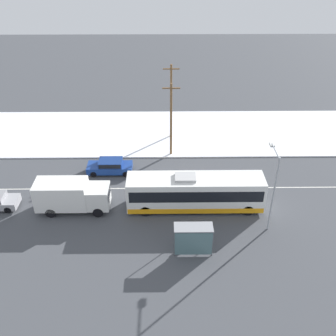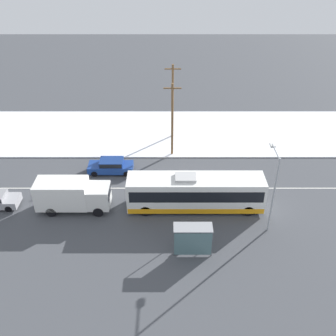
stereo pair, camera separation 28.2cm
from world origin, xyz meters
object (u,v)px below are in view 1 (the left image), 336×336
object	(u,v)px
box_truck	(71,195)
pedestrian_at_stop	(198,229)
bus_shelter	(193,237)
utility_pole_snowlot	(171,101)
sedan_car	(110,166)
city_bus	(195,192)
utility_pole_roadside	(171,119)
streetlamp	(273,181)

from	to	relation	value
box_truck	pedestrian_at_stop	bearing A→B (deg)	-20.00
bus_shelter	utility_pole_snowlot	xyz separation A→B (m)	(-1.36, 19.33, 2.88)
sedan_car	pedestrian_at_stop	size ratio (longest dim) A/B	2.65
utility_pole_snowlot	sedan_car	bearing A→B (deg)	-128.92
city_bus	utility_pole_roadside	xyz separation A→B (m)	(-1.96, 9.35, 2.63)
city_bus	box_truck	distance (m)	10.86
pedestrian_at_stop	streetlamp	bearing A→B (deg)	15.94
pedestrian_at_stop	city_bus	bearing A→B (deg)	89.61
utility_pole_snowlot	bus_shelter	bearing A→B (deg)	-85.97
box_truck	utility_pole_snowlot	distance (m)	16.74
pedestrian_at_stop	utility_pole_roadside	bearing A→B (deg)	98.14
box_truck	sedan_car	distance (m)	6.64
utility_pole_roadside	utility_pole_snowlot	xyz separation A→B (m)	(0.08, 4.24, 0.29)
city_bus	bus_shelter	size ratio (longest dim) A/B	4.04
box_truck	bus_shelter	size ratio (longest dim) A/B	2.16
city_bus	utility_pole_roadside	world-z (taller)	utility_pole_roadside
pedestrian_at_stop	bus_shelter	bearing A→B (deg)	-107.54
city_bus	bus_shelter	distance (m)	5.76
city_bus	sedan_car	size ratio (longest dim) A/B	2.64
streetlamp	utility_pole_roadside	xyz separation A→B (m)	(-7.85, 11.83, -0.18)
sedan_car	bus_shelter	xyz separation A→B (m)	(7.66, -11.53, 0.88)
sedan_car	streetlamp	distance (m)	16.73
pedestrian_at_stop	streetlamp	distance (m)	7.03
pedestrian_at_stop	streetlamp	world-z (taller)	streetlamp
box_truck	pedestrian_at_stop	size ratio (longest dim) A/B	3.74
utility_pole_roadside	pedestrian_at_stop	bearing A→B (deg)	-81.86
city_bus	sedan_car	xyz separation A→B (m)	(-8.18, 5.79, -0.84)
city_bus	utility_pole_snowlot	size ratio (longest dim) A/B	1.36
bus_shelter	streetlamp	bearing A→B (deg)	26.92
bus_shelter	utility_pole_snowlot	distance (m)	19.59
city_bus	utility_pole_snowlot	xyz separation A→B (m)	(-1.89, 13.60, 2.92)
streetlamp	utility_pole_snowlot	distance (m)	17.85
streetlamp	sedan_car	bearing A→B (deg)	149.55
box_truck	bus_shelter	world-z (taller)	box_truck
utility_pole_snowlot	pedestrian_at_stop	bearing A→B (deg)	-84.03
box_truck	utility_pole_roadside	xyz separation A→B (m)	(8.90, 9.58, 2.67)
pedestrian_at_stop	utility_pole_snowlot	bearing A→B (deg)	95.97
bus_shelter	utility_pole_snowlot	bearing A→B (deg)	94.03
sedan_car	utility_pole_snowlot	world-z (taller)	utility_pole_snowlot
utility_pole_roadside	utility_pole_snowlot	size ratio (longest dim) A/B	0.93
streetlamp	city_bus	bearing A→B (deg)	157.18
city_bus	box_truck	bearing A→B (deg)	-178.81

